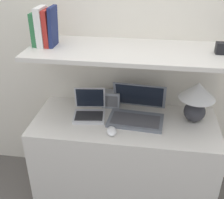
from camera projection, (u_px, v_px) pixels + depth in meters
The scene contains 14 objects.
wall_back at pixel (131, 39), 2.03m from camera, with size 6.00×0.05×2.40m.
desk at pixel (124, 160), 2.14m from camera, with size 1.29×0.55×0.71m.
back_riser at pixel (128, 114), 2.28m from camera, with size 1.29×0.04×1.19m.
shelf at pixel (128, 51), 1.79m from camera, with size 1.29×0.50×0.03m.
table_lamp at pixel (197, 97), 1.89m from camera, with size 0.25×0.25×0.29m.
laptop_large at pixel (137, 112), 1.98m from camera, with size 0.40×0.35×0.23m.
laptop_small at pixel (89, 110), 2.02m from camera, with size 0.25×0.24×0.19m.
computer_mouse at pixel (112, 131), 1.83m from camera, with size 0.08×0.11×0.04m.
router_box at pixel (111, 99), 2.12m from camera, with size 0.13×0.08×0.13m.
book_green at pixel (36, 29), 1.81m from camera, with size 0.03×0.12×0.21m.
book_white at pixel (42, 27), 1.80m from camera, with size 0.04×0.15×0.25m.
book_red at pixel (48, 28), 1.79m from camera, with size 0.03×0.14×0.23m.
book_navy at pixel (53, 27), 1.79m from camera, with size 0.04×0.13×0.25m.
shelf_gadget at pixel (222, 48), 1.70m from camera, with size 0.07×0.06×0.07m.
Camera 1 is at (0.15, -1.37, 1.79)m, focal length 45.00 mm.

